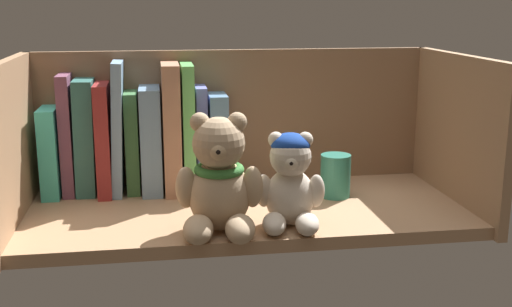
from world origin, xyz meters
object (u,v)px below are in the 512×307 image
(book_6, at_px, (151,138))
(book_9, at_px, (201,137))
(book_3, at_px, (105,137))
(book_4, at_px, (118,127))
(book_2, at_px, (86,136))
(teddy_bear_larger, at_px, (219,182))
(pillar_candle, at_px, (335,176))
(book_7, at_px, (171,126))
(teddy_bear_smaller, at_px, (290,182))
(book_0, at_px, (52,150))
(book_10, at_px, (217,140))
(book_5, at_px, (133,141))
(book_1, at_px, (68,134))
(book_8, at_px, (188,126))

(book_6, relative_size, book_9, 1.01)
(book_3, relative_size, book_4, 0.84)
(book_2, distance_m, book_6, 0.11)
(teddy_bear_larger, xyz_separation_m, pillar_candle, (0.21, 0.14, -0.04))
(book_2, xyz_separation_m, book_7, (0.15, 0.00, 0.01))
(teddy_bear_larger, height_order, teddy_bear_smaller, teddy_bear_larger)
(book_0, distance_m, teddy_bear_smaller, 0.44)
(book_0, relative_size, book_6, 0.83)
(book_3, bearing_deg, pillar_candle, -14.16)
(book_10, bearing_deg, book_5, 180.00)
(book_0, height_order, pillar_candle, book_0)
(book_5, relative_size, book_7, 0.78)
(book_0, height_order, book_5, book_5)
(book_6, height_order, teddy_bear_smaller, book_6)
(book_2, bearing_deg, book_5, 0.00)
(book_2, xyz_separation_m, book_3, (0.03, 0.00, -0.00))
(book_0, relative_size, book_4, 0.67)
(book_5, height_order, pillar_candle, book_5)
(book_7, relative_size, pillar_candle, 3.06)
(book_6, height_order, pillar_candle, book_6)
(book_2, height_order, book_5, book_2)
(book_7, relative_size, book_10, 1.33)
(book_1, bearing_deg, book_5, 0.00)
(book_6, bearing_deg, teddy_bear_smaller, -48.83)
(book_8, height_order, teddy_bear_smaller, book_8)
(book_8, distance_m, pillar_candle, 0.28)
(book_8, xyz_separation_m, book_9, (0.02, 0.00, -0.02))
(book_0, distance_m, book_10, 0.29)
(book_6, bearing_deg, book_10, 0.00)
(teddy_bear_smaller, xyz_separation_m, pillar_candle, (0.11, 0.13, -0.03))
(book_8, bearing_deg, book_9, 0.00)
(book_3, relative_size, teddy_bear_smaller, 1.35)
(book_6, bearing_deg, book_9, 0.00)
(book_8, bearing_deg, book_4, 180.00)
(book_3, xyz_separation_m, book_8, (0.14, 0.00, 0.02))
(book_9, bearing_deg, book_7, 180.00)
(book_1, xyz_separation_m, book_6, (0.14, 0.00, -0.01))
(book_7, height_order, pillar_candle, book_7)
(book_1, xyz_separation_m, book_9, (0.23, 0.00, -0.01))
(book_1, xyz_separation_m, book_7, (0.18, 0.00, 0.01))
(book_2, relative_size, book_9, 1.08)
(book_0, xyz_separation_m, pillar_candle, (0.48, -0.10, -0.04))
(book_4, xyz_separation_m, teddy_bear_smaller, (0.26, -0.23, -0.05))
(book_8, relative_size, pillar_candle, 3.04)
(book_0, height_order, book_1, book_1)
(teddy_bear_smaller, bearing_deg, book_0, 148.13)
(book_7, xyz_separation_m, teddy_bear_smaller, (0.17, -0.23, -0.05))
(book_8, bearing_deg, book_6, 180.00)
(book_4, height_order, book_6, book_4)
(book_0, xyz_separation_m, teddy_bear_larger, (0.27, -0.24, -0.00))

